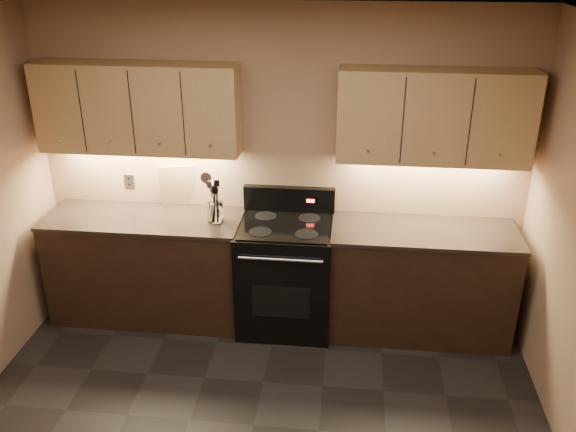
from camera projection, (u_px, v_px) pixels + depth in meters
The scene contains 15 objects.
ceiling at pixel (223, 42), 2.65m from camera, with size 4.00×4.00×0.00m, color silver.
wall_back at pixel (280, 167), 5.00m from camera, with size 4.00×0.04×2.60m, color tan.
counter_left at pixel (148, 266), 5.18m from camera, with size 1.62×0.62×0.93m.
counter_right at pixel (420, 281), 4.96m from camera, with size 1.46×0.62×0.93m.
stove at pixel (286, 274), 5.05m from camera, with size 0.76×0.68×1.14m.
upper_cab_left at pixel (138, 108), 4.76m from camera, with size 1.60×0.30×0.70m, color tan.
upper_cab_right at pixel (434, 117), 4.54m from camera, with size 1.44×0.30×0.70m, color tan.
outlet_plate at pixel (129, 181), 5.20m from camera, with size 0.09×0.01×0.12m, color #B2B5BA.
utensil_crock at pixel (216, 213), 4.89m from camera, with size 0.13×0.13×0.16m.
cutting_board at pixel (177, 185), 5.14m from camera, with size 0.29×0.02×0.36m, color tan.
wooden_spoon at pixel (211, 202), 4.85m from camera, with size 0.06×0.06×0.31m, color tan, non-canonical shape.
black_spoon at pixel (213, 199), 4.86m from camera, with size 0.06×0.06×0.35m, color black, non-canonical shape.
black_turner at pixel (216, 201), 4.81m from camera, with size 0.08×0.08×0.35m, color black, non-canonical shape.
steel_spatula at pixel (219, 199), 4.85m from camera, with size 0.08×0.08×0.34m, color silver, non-canonical shape.
steel_skimmer at pixel (219, 198), 4.81m from camera, with size 0.09×0.09×0.38m, color silver, non-canonical shape.
Camera 1 is at (0.58, -2.68, 3.01)m, focal length 38.00 mm.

